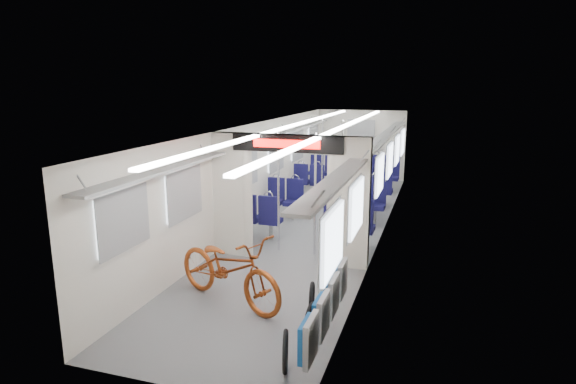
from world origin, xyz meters
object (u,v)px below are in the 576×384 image
object	(u,v)px
seat_bay_near_right	(358,208)
bike_hoop_b	(311,321)
seat_bay_far_left	(317,174)
stanchion_far_right	(342,167)
bike_hoop_c	(312,299)
seat_bay_near_left	(273,205)
bike_hoop_a	(285,354)
stanchion_near_right	(315,195)
bicycle	(229,268)
flip_bench	(327,305)
stanchion_near_left	(278,192)
stanchion_far_left	(322,164)
seat_bay_far_right	(379,178)

from	to	relation	value
seat_bay_near_right	bike_hoop_b	bearing A→B (deg)	-87.94
bike_hoop_b	seat_bay_far_left	xyz separation A→B (m)	(-2.03, 8.27, 0.32)
seat_bay_far_left	stanchion_far_right	distance (m)	2.57
bike_hoop_c	seat_bay_near_left	xyz separation A→B (m)	(-1.88, 3.70, 0.32)
bike_hoop_a	stanchion_near_right	xyz separation A→B (m)	(-0.64, 3.76, 0.93)
bicycle	flip_bench	xyz separation A→B (m)	(1.65, -0.82, 0.04)
bike_hoop_a	bike_hoop_c	distance (m)	1.47
bicycle	seat_bay_near_left	world-z (taller)	bicycle
stanchion_near_left	stanchion_far_right	distance (m)	3.19
seat_bay_far_left	stanchion_far_left	world-z (taller)	stanchion_far_left
bike_hoop_c	stanchion_far_right	bearing A→B (deg)	97.30
bicycle	flip_bench	distance (m)	1.84
seat_bay_far_right	flip_bench	bearing A→B (deg)	-87.08
bike_hoop_b	bike_hoop_c	bearing A→B (deg)	104.04
bicycle	bike_hoop_b	distance (m)	1.53
seat_bay_near_left	seat_bay_near_right	world-z (taller)	seat_bay_near_right
stanchion_near_left	stanchion_far_left	distance (m)	3.48
bike_hoop_c	seat_bay_far_right	world-z (taller)	seat_bay_far_right
seat_bay_near_right	bike_hoop_a	bearing A→B (deg)	-89.00
bike_hoop_a	bike_hoop_b	world-z (taller)	bike_hoop_a
stanchion_near_left	stanchion_far_right	bearing A→B (deg)	79.48
seat_bay_near_right	seat_bay_near_left	bearing A→B (deg)	-175.92
stanchion_near_left	stanchion_near_right	xyz separation A→B (m)	(0.72, -0.05, 0.00)
bicycle	stanchion_far_right	xyz separation A→B (m)	(0.54, 5.53, 0.61)
bike_hoop_b	seat_bay_far_left	world-z (taller)	seat_bay_far_left
flip_bench	seat_bay_near_left	distance (m)	5.10
bike_hoop_a	seat_bay_far_right	distance (m)	8.80
bike_hoop_c	bike_hoop_b	bearing A→B (deg)	-75.96
bike_hoop_b	stanchion_far_right	bearing A→B (deg)	97.97
bike_hoop_b	stanchion_near_left	bearing A→B (deg)	115.99
bicycle	bike_hoop_a	xyz separation A→B (m)	(1.32, -1.41, -0.32)
bike_hoop_a	stanchion_far_right	distance (m)	7.05
bike_hoop_a	seat_bay_near_right	distance (m)	5.30
flip_bench	seat_bay_far_left	size ratio (longest dim) A/B	1.09
bicycle	seat_bay_near_left	xyz separation A→B (m)	(-0.64, 3.75, -0.02)
stanchion_near_right	stanchion_far_right	bearing A→B (deg)	92.57
bike_hoop_b	seat_bay_far_left	size ratio (longest dim) A/B	0.23
bicycle	stanchion_far_right	world-z (taller)	stanchion_far_right
flip_bench	stanchion_near_right	size ratio (longest dim) A/B	0.90
flip_bench	stanchion_far_left	bearing A→B (deg)	104.18
seat_bay_near_right	stanchion_near_left	size ratio (longest dim) A/B	0.99
seat_bay_near_left	stanchion_near_right	distance (m)	2.02
bike_hoop_b	seat_bay_far_left	bearing A→B (deg)	103.78
bicycle	seat_bay_near_right	distance (m)	4.07
bike_hoop_a	flip_bench	bearing A→B (deg)	61.37
bicycle	seat_bay_far_left	size ratio (longest dim) A/B	1.08
stanchion_near_left	bike_hoop_b	bearing A→B (deg)	-64.01
bike_hoop_c	seat_bay_far_right	xyz separation A→B (m)	(-0.01, 7.33, 0.37)
stanchion_far_right	bike_hoop_b	bearing A→B (deg)	-82.03
bike_hoop_b	stanchion_near_right	bearing A→B (deg)	103.76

